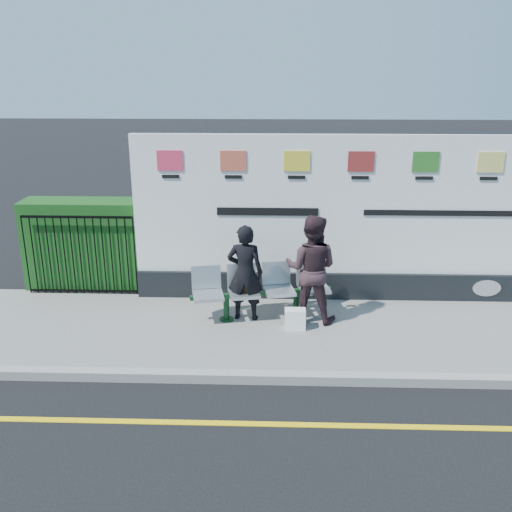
{
  "coord_description": "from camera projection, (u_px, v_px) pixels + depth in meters",
  "views": [
    {
      "loc": [
        -0.98,
        -6.05,
        4.29
      ],
      "look_at": [
        -1.27,
        2.85,
        1.25
      ],
      "focal_mm": 40.0,
      "sensor_mm": 36.0,
      "label": 1
    }
  ],
  "objects": [
    {
      "name": "railing",
      "position": [
        80.0,
        255.0,
        10.58
      ],
      "size": [
        2.05,
        0.06,
        1.54
      ],
      "primitive_type": null,
      "color": "black",
      "rests_on": "pavement"
    },
    {
      "name": "hedge",
      "position": [
        87.0,
        244.0,
        10.98
      ],
      "size": [
        2.35,
        0.7,
        1.7
      ],
      "primitive_type": "cube",
      "color": "#174917",
      "rests_on": "pavement"
    },
    {
      "name": "billboard",
      "position": [
        356.0,
        230.0,
        10.25
      ],
      "size": [
        8.0,
        0.3,
        3.0
      ],
      "color": "black",
      "rests_on": "pavement"
    },
    {
      "name": "yellow_line",
      "position": [
        351.0,
        426.0,
        7.08
      ],
      "size": [
        14.0,
        0.1,
        0.01
      ],
      "primitive_type": "cube",
      "color": "yellow",
      "rests_on": "ground"
    },
    {
      "name": "bench",
      "position": [
        262.0,
        304.0,
        9.74
      ],
      "size": [
        2.4,
        1.06,
        0.5
      ],
      "primitive_type": null,
      "rotation": [
        0.0,
        0.0,
        0.21
      ],
      "color": "#ADB3B6",
      "rests_on": "pavement"
    },
    {
      "name": "woman_left",
      "position": [
        245.0,
        273.0,
        9.52
      ],
      "size": [
        0.64,
        0.45,
        1.66
      ],
      "primitive_type": "imported",
      "rotation": [
        0.0,
        0.0,
        3.04
      ],
      "color": "black",
      "rests_on": "pavement"
    },
    {
      "name": "handbag_brown",
      "position": [
        244.0,
        285.0,
        9.58
      ],
      "size": [
        0.3,
        0.17,
        0.22
      ],
      "primitive_type": "cube",
      "rotation": [
        0.0,
        0.0,
        -0.19
      ],
      "color": "black",
      "rests_on": "bench"
    },
    {
      "name": "woman_right",
      "position": [
        311.0,
        269.0,
        9.46
      ],
      "size": [
        1.03,
        0.89,
        1.83
      ],
      "primitive_type": "imported",
      "rotation": [
        0.0,
        0.0,
        2.89
      ],
      "color": "#301F25",
      "rests_on": "pavement"
    },
    {
      "name": "pavement",
      "position": [
        332.0,
        332.0,
        9.42
      ],
      "size": [
        14.0,
        3.0,
        0.12
      ],
      "primitive_type": "cube",
      "color": "slate",
      "rests_on": "ground"
    },
    {
      "name": "carrier_bag_white",
      "position": [
        295.0,
        319.0,
        9.35
      ],
      "size": [
        0.34,
        0.2,
        0.34
      ],
      "primitive_type": "cube",
      "color": "white",
      "rests_on": "pavement"
    },
    {
      "name": "kerb",
      "position": [
        342.0,
        379.0,
        8.0
      ],
      "size": [
        14.0,
        0.18,
        0.14
      ],
      "primitive_type": "cube",
      "color": "gray",
      "rests_on": "ground"
    },
    {
      "name": "ground",
      "position": [
        351.0,
        426.0,
        7.08
      ],
      "size": [
        80.0,
        80.0,
        0.0
      ],
      "primitive_type": "plane",
      "color": "black"
    }
  ]
}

